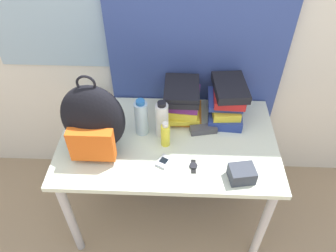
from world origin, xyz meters
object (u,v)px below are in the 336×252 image
backpack (93,121)px  wristwatch (193,166)px  book_stack_left (182,101)px  sports_bottle (162,119)px  book_stack_center (227,101)px  water_bottle (141,118)px  sunglasses_case (203,129)px  cell_phone (164,161)px  sunscreen_bottle (165,135)px  camera_pouch (242,174)px

backpack → wristwatch: backpack is taller
book_stack_left → sports_bottle: 0.20m
backpack → book_stack_center: (0.70, 0.29, -0.08)m
water_bottle → sunglasses_case: bearing=2.2°
backpack → sports_bottle: bearing=20.0°
book_stack_center → cell_phone: (-0.35, -0.38, -0.10)m
cell_phone → sunscreen_bottle: bearing=88.7°
camera_pouch → sports_bottle: bearing=143.6°
book_stack_left → wristwatch: book_stack_left is taller
sports_bottle → camera_pouch: size_ratio=1.66×
sunglasses_case → wristwatch: (-0.06, -0.26, -0.01)m
sports_bottle → wristwatch: (0.17, -0.23, -0.10)m
backpack → camera_pouch: 0.78m
sunscreen_bottle → wristwatch: size_ratio=1.73×
sports_bottle → cell_phone: (0.02, -0.21, -0.10)m
sports_bottle → sunglasses_case: 0.25m
backpack → sunscreen_bottle: (0.36, 0.04, -0.12)m
cell_phone → water_bottle: bearing=120.6°
sports_bottle → sunscreen_bottle: 0.09m
cell_phone → camera_pouch: 0.40m
book_stack_left → cell_phone: (-0.09, -0.38, -0.10)m
book_stack_left → sports_bottle: sports_bottle is taller
sports_bottle → water_bottle: bearing=174.3°
sunglasses_case → sports_bottle: bearing=-174.0°
cell_phone → camera_pouch: (0.39, -0.09, 0.03)m
book_stack_left → water_bottle: 0.27m
water_bottle → sunscreen_bottle: 0.17m
sports_bottle → camera_pouch: 0.51m
sports_bottle → camera_pouch: bearing=-36.4°
cell_phone → sunglasses_case: (0.21, 0.24, 0.01)m
book_stack_center → sunscreen_bottle: book_stack_center is taller
backpack → book_stack_center: 0.77m
book_stack_center → cell_phone: size_ratio=2.97×
camera_pouch → wristwatch: camera_pouch is taller
sunscreen_bottle → sunglasses_case: (0.21, 0.10, -0.05)m
sunglasses_case → book_stack_left: bearing=130.5°
book_stack_center → backpack: bearing=-157.4°
book_stack_left → wristwatch: (0.06, -0.40, -0.10)m
sunscreen_bottle → wristwatch: (0.15, -0.15, -0.07)m
book_stack_left → camera_pouch: bearing=-57.7°
sports_bottle → cell_phone: size_ratio=2.31×
book_stack_center → sports_bottle: (-0.37, -0.17, -0.00)m
water_bottle → wristwatch: 0.39m
book_stack_left → water_bottle: size_ratio=1.24×
book_stack_left → sunglasses_case: (0.12, -0.14, -0.09)m
water_bottle → sports_bottle: 0.11m
water_bottle → wristwatch: (0.29, -0.25, -0.10)m
book_stack_left → camera_pouch: book_stack_left is taller
book_stack_center → cell_phone: book_stack_center is taller
sunglasses_case → wristwatch: sunglasses_case is taller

